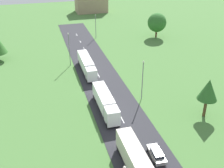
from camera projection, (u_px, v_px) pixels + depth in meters
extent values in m
cube|color=#2B2B30|center=(124.00, 123.00, 52.02)|extent=(10.00, 140.00, 0.06)
cube|color=white|center=(136.00, 146.00, 46.18)|extent=(0.16, 2.40, 0.01)
cube|color=white|center=(122.00, 119.00, 52.85)|extent=(0.16, 2.40, 0.01)
cube|color=white|center=(113.00, 102.00, 58.58)|extent=(0.16, 2.40, 0.01)
cube|color=white|center=(105.00, 88.00, 63.98)|extent=(0.16, 2.40, 0.01)
cube|color=white|center=(99.00, 75.00, 69.84)|extent=(0.16, 2.40, 0.01)
cube|color=white|center=(92.00, 64.00, 76.11)|extent=(0.16, 2.40, 0.01)
cube|color=white|center=(88.00, 55.00, 81.68)|extent=(0.16, 2.40, 0.01)
cube|color=white|center=(84.00, 49.00, 86.81)|extent=(0.16, 2.40, 0.01)
cube|color=white|center=(80.00, 42.00, 92.43)|extent=(0.16, 2.40, 0.01)
cube|color=white|center=(77.00, 35.00, 99.16)|extent=(0.16, 2.40, 0.01)
cube|color=beige|center=(133.00, 155.00, 40.93)|extent=(2.56, 9.52, 2.98)
cube|color=black|center=(133.00, 163.00, 41.72)|extent=(0.96, 9.03, 0.24)
cylinder|color=black|center=(133.00, 150.00, 44.45)|extent=(0.36, 1.00, 1.00)
cylinder|color=black|center=(120.00, 153.00, 43.94)|extent=(0.36, 1.00, 1.00)
cylinder|color=black|center=(131.00, 146.00, 45.42)|extent=(0.36, 1.00, 1.00)
cylinder|color=black|center=(118.00, 148.00, 44.91)|extent=(0.36, 1.00, 1.00)
cube|color=white|center=(112.00, 116.00, 50.45)|extent=(2.44, 2.77, 2.96)
cube|color=black|center=(114.00, 117.00, 49.07)|extent=(2.10, 0.10, 1.30)
cube|color=white|center=(103.00, 98.00, 55.82)|extent=(2.52, 9.37, 2.76)
cube|color=black|center=(104.00, 104.00, 56.56)|extent=(0.92, 8.90, 0.24)
cylinder|color=black|center=(119.00, 124.00, 50.80)|extent=(0.35, 1.00, 1.00)
cylinder|color=black|center=(108.00, 126.00, 50.30)|extent=(0.35, 1.00, 1.00)
cylinder|color=black|center=(105.00, 97.00, 59.25)|extent=(0.35, 1.00, 1.00)
cylinder|color=black|center=(96.00, 99.00, 58.74)|extent=(0.35, 1.00, 1.00)
cylinder|color=black|center=(104.00, 95.00, 60.20)|extent=(0.35, 1.00, 1.00)
cylinder|color=black|center=(94.00, 96.00, 59.70)|extent=(0.35, 1.00, 1.00)
cube|color=white|center=(91.00, 74.00, 66.10)|extent=(2.44, 2.79, 2.79)
cube|color=black|center=(92.00, 75.00, 64.73)|extent=(2.10, 0.10, 1.23)
cube|color=white|center=(86.00, 62.00, 72.04)|extent=(2.51, 10.73, 2.70)
cube|color=black|center=(86.00, 67.00, 72.76)|extent=(0.91, 10.19, 0.24)
cylinder|color=black|center=(96.00, 80.00, 66.41)|extent=(0.35, 1.00, 1.00)
cylinder|color=black|center=(88.00, 81.00, 65.91)|extent=(0.35, 1.00, 1.00)
cylinder|color=black|center=(87.00, 63.00, 75.80)|extent=(0.35, 1.00, 1.00)
cylinder|color=black|center=(80.00, 63.00, 75.30)|extent=(0.35, 1.00, 1.00)
cylinder|color=black|center=(87.00, 61.00, 76.90)|extent=(0.35, 1.00, 1.00)
cylinder|color=black|center=(79.00, 62.00, 76.40)|extent=(0.35, 1.00, 1.00)
cube|color=gray|center=(156.00, 154.00, 43.41)|extent=(1.89, 4.49, 0.64)
cube|color=black|center=(157.00, 153.00, 42.96)|extent=(1.54, 2.53, 0.48)
cylinder|color=black|center=(148.00, 150.00, 44.70)|extent=(0.24, 0.65, 0.64)
cylinder|color=black|center=(157.00, 149.00, 45.02)|extent=(0.24, 0.65, 0.64)
cylinder|color=black|center=(155.00, 163.00, 42.11)|extent=(0.24, 0.65, 0.64)
cylinder|color=black|center=(165.00, 162.00, 42.43)|extent=(0.24, 0.65, 0.64)
sphere|color=silver|center=(125.00, 168.00, 30.81)|extent=(0.36, 0.36, 0.36)
cylinder|color=slate|center=(142.00, 81.00, 57.65)|extent=(0.18, 0.18, 8.60)
sphere|color=silver|center=(143.00, 62.00, 55.59)|extent=(0.36, 0.36, 0.36)
cylinder|color=slate|center=(69.00, 50.00, 73.47)|extent=(0.18, 0.18, 8.80)
sphere|color=silver|center=(68.00, 34.00, 71.36)|extent=(0.36, 0.36, 0.36)
cylinder|color=slate|center=(96.00, 27.00, 94.60)|extent=(0.18, 0.18, 7.75)
sphere|color=silver|center=(95.00, 15.00, 92.73)|extent=(0.36, 0.36, 0.36)
cylinder|color=#513823|center=(156.00, 33.00, 96.50)|extent=(0.63, 0.63, 2.73)
sphere|color=#2D6628|center=(157.00, 23.00, 94.75)|extent=(6.41, 6.41, 6.41)
cylinder|color=#513823|center=(205.00, 107.00, 53.21)|extent=(0.58, 0.58, 3.79)
cone|color=#2D6628|center=(208.00, 89.00, 51.37)|extent=(3.74, 3.74, 4.11)
cube|color=#9E846B|center=(91.00, 1.00, 128.16)|extent=(14.09, 8.82, 9.79)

